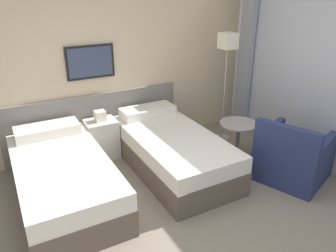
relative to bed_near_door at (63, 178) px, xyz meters
name	(u,v)px	position (x,y,z in m)	size (l,w,h in m)	color
ground_plane	(202,234)	(1.02, -1.24, -0.26)	(16.00, 16.00, 0.00)	slate
wall_headboard	(112,58)	(1.01, 1.01, 1.05)	(10.00, 0.10, 2.70)	#C6B28E
bed_near_door	(63,178)	(0.00, 0.00, 0.00)	(0.96, 1.92, 0.63)	brown
bed_near_window	(171,150)	(1.38, 0.00, 0.00)	(0.96, 1.92, 0.63)	brown
nightstand	(102,138)	(0.69, 0.73, 0.03)	(0.41, 0.35, 0.68)	beige
floor_lamp	(227,54)	(2.52, 0.42, 1.07)	(0.24, 0.24, 1.62)	#9E9993
side_table	(238,134)	(2.29, -0.22, 0.12)	(0.51, 0.51, 0.54)	gray
armchair	(292,158)	(2.57, -0.92, 0.02)	(0.99, 0.97, 0.80)	navy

